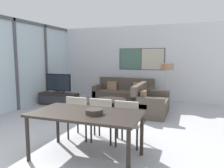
{
  "coord_description": "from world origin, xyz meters",
  "views": [
    {
      "loc": [
        2.2,
        -2.31,
        1.67
      ],
      "look_at": [
        0.3,
        2.94,
        0.95
      ],
      "focal_mm": 35.0,
      "sensor_mm": 36.0,
      "label": 1
    }
  ],
  "objects": [
    {
      "name": "sofa_side",
      "position": [
        1.09,
        3.86,
        0.28
      ],
      "size": [
        0.88,
        1.43,
        0.86
      ],
      "rotation": [
        0.0,
        0.0,
        1.57
      ],
      "color": "#51473D",
      "rests_on": "ground_plane"
    },
    {
      "name": "tv_console",
      "position": [
        -2.0,
        3.95,
        0.21
      ],
      "size": [
        1.37,
        0.4,
        0.42
      ],
      "color": "black",
      "rests_on": "ground_plane"
    },
    {
      "name": "window_wall_left",
      "position": [
        -2.85,
        2.96,
        1.53
      ],
      "size": [
        0.07,
        5.91,
        2.8
      ],
      "color": "silver",
      "rests_on": "ground_plane"
    },
    {
      "name": "wall_back",
      "position": [
        0.02,
        5.91,
        1.41
      ],
      "size": [
        6.7,
        0.09,
        2.8
      ],
      "color": "silver",
      "rests_on": "ground_plane"
    },
    {
      "name": "television",
      "position": [
        -2.0,
        3.95,
        0.74
      ],
      "size": [
        0.94,
        0.2,
        0.65
      ],
      "color": "#2D2D33",
      "rests_on": "tv_console"
    },
    {
      "name": "dining_chair_left",
      "position": [
        0.13,
        1.48,
        0.5
      ],
      "size": [
        0.46,
        0.46,
        0.88
      ],
      "color": "#B2A899",
      "rests_on": "ground_plane"
    },
    {
      "name": "dining_table",
      "position": [
        0.64,
        0.75,
        0.7
      ],
      "size": [
        1.77,
        0.95,
        0.77
      ],
      "color": "black",
      "rests_on": "ground_plane"
    },
    {
      "name": "coffee_table",
      "position": [
        -0.05,
        3.81,
        0.27
      ],
      "size": [
        0.93,
        0.93,
        0.36
      ],
      "color": "black",
      "rests_on": "ground_plane"
    },
    {
      "name": "area_rug",
      "position": [
        -0.05,
        3.81,
        0.0
      ],
      "size": [
        2.43,
        2.08,
        0.01
      ],
      "color": "#706051",
      "rests_on": "ground_plane"
    },
    {
      "name": "dining_chair_right",
      "position": [
        1.15,
        1.44,
        0.5
      ],
      "size": [
        0.46,
        0.46,
        0.88
      ],
      "color": "#B2A899",
      "rests_on": "ground_plane"
    },
    {
      "name": "sofa_main",
      "position": [
        -0.05,
        5.21,
        0.28
      ],
      "size": [
        2.11,
        0.88,
        0.86
      ],
      "color": "#51473D",
      "rests_on": "ground_plane"
    },
    {
      "name": "dining_chair_centre",
      "position": [
        0.64,
        1.47,
        0.5
      ],
      "size": [
        0.46,
        0.46,
        0.88
      ],
      "color": "#B2A899",
      "rests_on": "ground_plane"
    },
    {
      "name": "fruit_bowl",
      "position": [
        0.81,
        0.71,
        0.81
      ],
      "size": [
        0.28,
        0.28,
        0.08
      ],
      "color": "#332D28",
      "rests_on": "dining_table"
    },
    {
      "name": "floor_lamp",
      "position": [
        1.44,
        5.04,
        1.25
      ],
      "size": [
        0.44,
        0.44,
        1.43
      ],
      "color": "#2D2D33",
      "rests_on": "ground_plane"
    }
  ]
}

